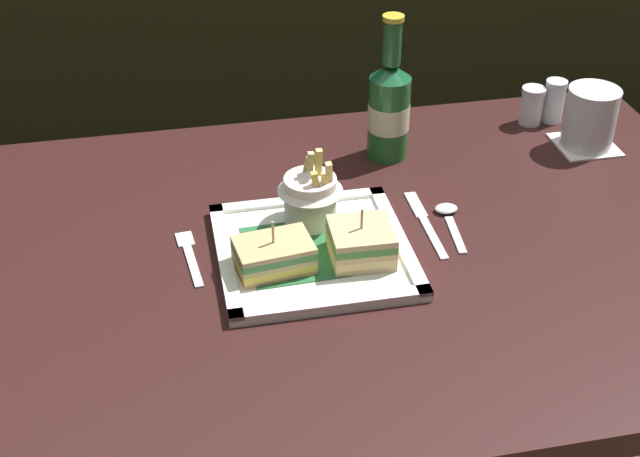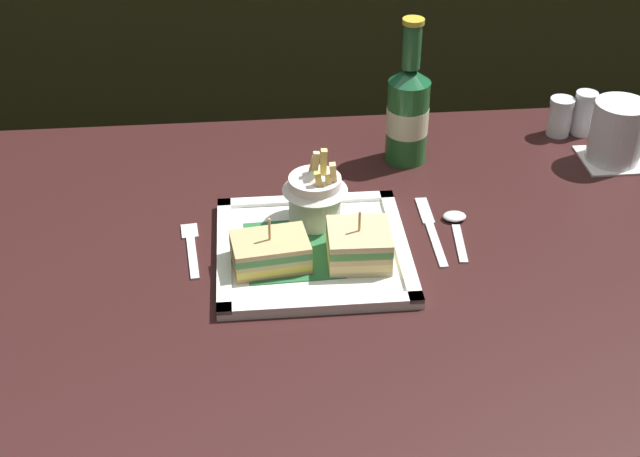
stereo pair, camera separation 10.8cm
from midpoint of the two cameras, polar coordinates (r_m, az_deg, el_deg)
name	(u,v)px [view 2 (the right image)]	position (r m, az deg, el deg)	size (l,w,h in m)	color
dining_table	(327,316)	(1.32, 2.81, -5.84)	(1.30, 0.82, 0.74)	#321716
square_plate	(313,251)	(1.22, 2.06, -1.55)	(0.27, 0.27, 0.02)	white
sandwich_half_left	(270,252)	(1.18, -0.67, -1.65)	(0.11, 0.08, 0.08)	tan
sandwich_half_right	(359,245)	(1.19, 5.18, -1.20)	(0.09, 0.09, 0.08)	tan
fries_cup	(315,191)	(1.25, 2.16, 2.40)	(0.10, 0.10, 0.12)	white
beer_bottle	(408,111)	(1.43, 7.99, 7.62)	(0.07, 0.07, 0.25)	#205B26
drink_coaster	(611,160)	(1.55, 20.55, 4.20)	(0.10, 0.10, 0.00)	silver
water_glass	(616,136)	(1.53, 20.89, 5.68)	(0.09, 0.09, 0.10)	silver
fork	(191,246)	(1.25, -6.03, -1.27)	(0.03, 0.14, 0.00)	silver
knife	(431,228)	(1.30, 9.68, -0.01)	(0.02, 0.18, 0.00)	silver
spoon	(456,223)	(1.31, 11.29, 0.28)	(0.04, 0.12, 0.01)	silver
salt_shaker	(560,119)	(1.59, 17.43, 6.86)	(0.04, 0.04, 0.07)	silver
pepper_shaker	(583,116)	(1.60, 18.84, 7.00)	(0.04, 0.04, 0.08)	silver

